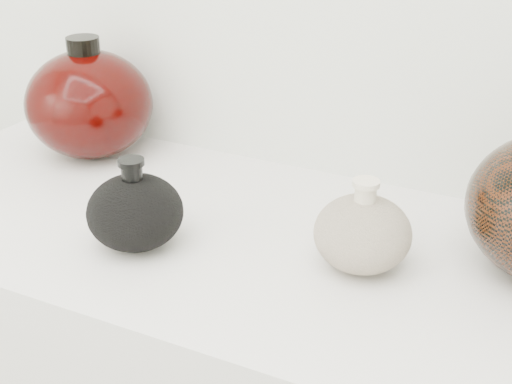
% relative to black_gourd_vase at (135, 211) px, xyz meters
% --- Properties ---
extents(black_gourd_vase, '(0.16, 0.16, 0.13)m').
position_rel_black_gourd_vase_xyz_m(black_gourd_vase, '(0.00, 0.00, 0.00)').
color(black_gourd_vase, black).
rests_on(black_gourd_vase, display_counter).
extents(cream_gourd_vase, '(0.13, 0.13, 0.12)m').
position_rel_black_gourd_vase_xyz_m(cream_gourd_vase, '(0.29, 0.08, -0.00)').
color(cream_gourd_vase, beige).
rests_on(cream_gourd_vase, display_counter).
extents(left_round_pot, '(0.28, 0.28, 0.21)m').
position_rel_black_gourd_vase_xyz_m(left_round_pot, '(-0.25, 0.23, 0.04)').
color(left_round_pot, black).
rests_on(left_round_pot, display_counter).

